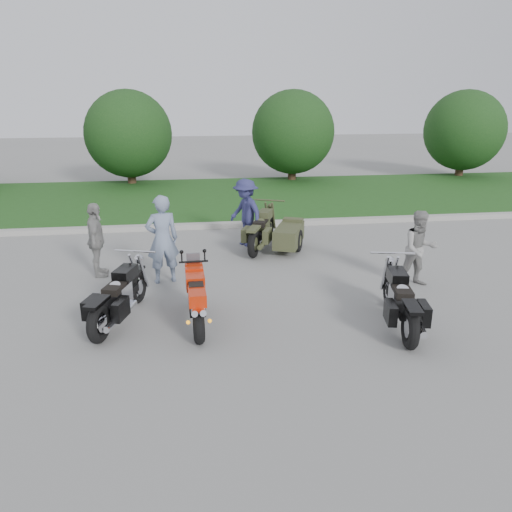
{
  "coord_description": "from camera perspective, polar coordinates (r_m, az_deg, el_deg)",
  "views": [
    {
      "loc": [
        -0.7,
        -8.37,
        3.8
      ],
      "look_at": [
        0.58,
        0.73,
        0.8
      ],
      "focal_mm": 35.0,
      "sensor_mm": 36.0,
      "label": 1
    }
  ],
  "objects": [
    {
      "name": "curb",
      "position": [
        14.86,
        -5.06,
        3.49
      ],
      "size": [
        60.0,
        0.3,
        0.15
      ],
      "primitive_type": "cube",
      "color": "#9F9D96",
      "rests_on": "ground"
    },
    {
      "name": "person_denim",
      "position": [
        12.94,
        -1.19,
        4.99
      ],
      "size": [
        1.14,
        1.3,
        1.74
      ],
      "primitive_type": "imported",
      "rotation": [
        0.0,
        0.0,
        -1.02
      ],
      "color": "navy",
      "rests_on": "ground"
    },
    {
      "name": "cruiser_left",
      "position": [
        8.9,
        -15.5,
        -4.75
      ],
      "size": [
        0.82,
        2.21,
        0.88
      ],
      "rotation": [
        0.0,
        0.0,
        -0.3
      ],
      "color": "black",
      "rests_on": "ground"
    },
    {
      "name": "person_grey",
      "position": [
        10.66,
        18.2,
        0.76
      ],
      "size": [
        0.79,
        0.63,
        1.58
      ],
      "primitive_type": "imported",
      "rotation": [
        0.0,
        0.0,
        0.04
      ],
      "color": "gray",
      "rests_on": "ground"
    },
    {
      "name": "person_stripe",
      "position": [
        10.48,
        -10.65,
        1.87
      ],
      "size": [
        0.77,
        0.59,
        1.86
      ],
      "primitive_type": "imported",
      "rotation": [
        0.0,
        0.0,
        3.38
      ],
      "color": "gray",
      "rests_on": "ground"
    },
    {
      "name": "tree_far_right",
      "position": [
        25.34,
        22.71,
        13.09
      ],
      "size": [
        3.6,
        3.6,
        4.0
      ],
      "color": "#3F2B1C",
      "rests_on": "ground"
    },
    {
      "name": "sportbike_red",
      "position": [
        8.49,
        -6.85,
        -4.7
      ],
      "size": [
        0.33,
        1.91,
        0.91
      ],
      "rotation": [
        0.0,
        0.0,
        0.02
      ],
      "color": "black",
      "rests_on": "ground"
    },
    {
      "name": "tree_mid_right",
      "position": [
        22.43,
        4.23,
        13.92
      ],
      "size": [
        3.6,
        3.6,
        4.0
      ],
      "color": "#3F2B1C",
      "rests_on": "ground"
    },
    {
      "name": "cruiser_sidecar",
      "position": [
        12.61,
        2.45,
        2.56
      ],
      "size": [
        1.68,
        2.25,
        0.92
      ],
      "rotation": [
        0.0,
        0.0,
        -0.39
      ],
      "color": "black",
      "rests_on": "ground"
    },
    {
      "name": "ground",
      "position": [
        9.22,
        -2.96,
        -6.29
      ],
      "size": [
        80.0,
        80.0,
        0.0
      ],
      "primitive_type": "plane",
      "color": "gray",
      "rests_on": "ground"
    },
    {
      "name": "tree_mid_left",
      "position": [
        22.05,
        -14.37,
        13.35
      ],
      "size": [
        3.6,
        3.6,
        4.0
      ],
      "color": "#3F2B1C",
      "rests_on": "ground"
    },
    {
      "name": "cruiser_right",
      "position": [
        8.75,
        16.24,
        -5.17
      ],
      "size": [
        0.6,
        2.29,
        0.89
      ],
      "rotation": [
        0.0,
        0.0,
        -0.2
      ],
      "color": "black",
      "rests_on": "ground"
    },
    {
      "name": "grass_strip",
      "position": [
        18.91,
        -5.77,
        6.6
      ],
      "size": [
        60.0,
        8.0,
        0.14
      ],
      "primitive_type": "cube",
      "color": "#265D1F",
      "rests_on": "ground"
    },
    {
      "name": "person_back",
      "position": [
        11.22,
        -17.8,
        1.73
      ],
      "size": [
        0.45,
        0.97,
        1.62
      ],
      "primitive_type": "imported",
      "rotation": [
        0.0,
        0.0,
        1.63
      ],
      "color": "gray",
      "rests_on": "ground"
    }
  ]
}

